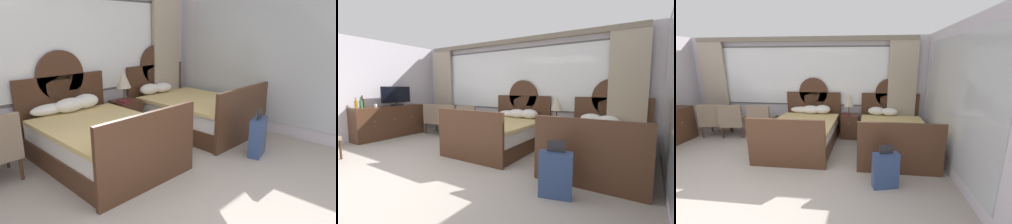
% 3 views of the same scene
% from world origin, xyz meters
% --- Properties ---
extents(wall_back_window, '(6.66, 0.22, 2.70)m').
position_xyz_m(wall_back_window, '(0.00, 3.87, 1.43)').
color(wall_back_window, silver).
rests_on(wall_back_window, ground_plane).
extents(wall_right_mirror, '(0.08, 4.47, 2.70)m').
position_xyz_m(wall_right_mirror, '(3.36, 1.66, 1.35)').
color(wall_right_mirror, silver).
rests_on(wall_right_mirror, ground_plane).
extents(bed_near_window, '(1.55, 2.20, 1.59)m').
position_xyz_m(bed_near_window, '(0.27, 2.79, 0.36)').
color(bed_near_window, '#472B1C').
rests_on(bed_near_window, ground_plane).
extents(bed_near_mirror, '(1.55, 2.20, 1.59)m').
position_xyz_m(bed_near_mirror, '(2.41, 2.77, 0.36)').
color(bed_near_mirror, '#472B1C').
rests_on(bed_near_mirror, ground_plane).
extents(nightstand_between_beds, '(0.46, 0.48, 0.64)m').
position_xyz_m(nightstand_between_beds, '(1.34, 3.50, 0.32)').
color(nightstand_between_beds, '#472B1C').
rests_on(nightstand_between_beds, ground_plane).
extents(table_lamp_on_nightstand, '(0.27, 0.27, 0.59)m').
position_xyz_m(table_lamp_on_nightstand, '(1.31, 3.49, 1.04)').
color(table_lamp_on_nightstand, brown).
rests_on(table_lamp_on_nightstand, nightstand_between_beds).
extents(book_on_nightstand, '(0.18, 0.26, 0.03)m').
position_xyz_m(book_on_nightstand, '(1.25, 3.41, 0.65)').
color(book_on_nightstand, maroon).
rests_on(book_on_nightstand, nightstand_between_beds).
extents(suitcase_on_floor, '(0.45, 0.28, 0.74)m').
position_xyz_m(suitcase_on_floor, '(2.13, 1.21, 0.30)').
color(suitcase_on_floor, navy).
rests_on(suitcase_on_floor, ground_plane).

